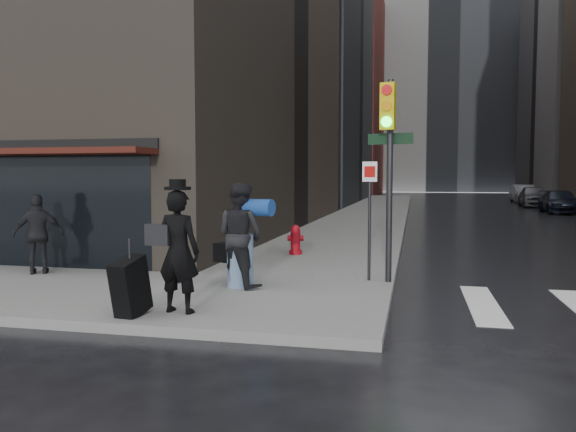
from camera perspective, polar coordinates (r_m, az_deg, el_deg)
name	(u,v)px	position (r m, az deg, el deg)	size (l,w,h in m)	color
ground	(265,307)	(9.32, -2.32, -9.22)	(140.00, 140.00, 0.00)	black
sidewalk_left	(376,209)	(35.90, 8.92, 0.67)	(4.00, 50.00, 0.15)	slate
bldg_left_mid	(233,2)	(51.41, -5.61, 20.79)	(22.00, 24.00, 34.00)	slate
bldg_left_far	(293,91)	(73.22, 0.47, 12.54)	(22.00, 20.00, 26.00)	brown
bldg_distant	(441,83)	(87.94, 15.31, 12.93)	(40.00, 12.00, 32.00)	slate
man_overcoat	(169,257)	(8.31, -12.03, -4.05)	(1.12, 0.97, 1.98)	black
man_jeans	(240,235)	(10.11, -4.87, -1.92)	(1.29, 1.11, 1.88)	black
man_greycoat	(38,234)	(12.52, -24.02, -1.69)	(1.02, 0.83, 1.63)	black
traffic_light	(387,152)	(10.60, 10.03, 6.41)	(0.93, 0.51, 3.78)	black
fire_hydrant	(296,241)	(14.37, 0.77, -2.57)	(0.43, 0.33, 0.76)	maroon
parked_car_3	(560,202)	(36.74, 25.88, 1.31)	(1.85, 4.56, 1.32)	black
parked_car_4	(533,196)	(43.32, 23.66, 1.85)	(1.79, 4.46, 1.52)	#3D3D42
parked_car_5	(523,194)	(50.07, 22.80, 2.10)	(1.58, 4.52, 1.49)	#414146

